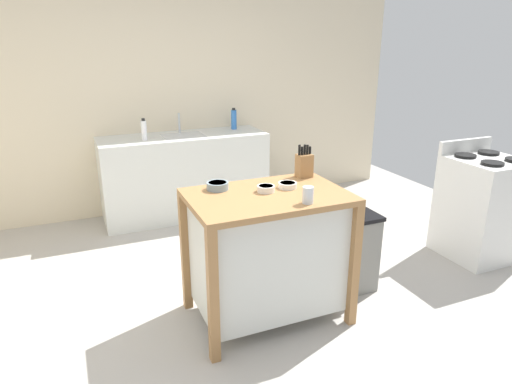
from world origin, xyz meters
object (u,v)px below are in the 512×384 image
object	(u,v)px
bowl_stoneware_deep	(266,188)
sink_faucet	(179,123)
bottle_spray_cleaner	(234,119)
bottle_dish_soap	(144,130)
stove	(482,207)
bowl_ceramic_small	(287,185)
drinking_cup	(308,195)
knife_block	(304,165)
bowl_ceramic_wide	(218,186)
kitchen_island	(267,250)
trash_bin	(353,252)

from	to	relation	value
bowl_stoneware_deep	sink_faucet	bearing A→B (deg)	90.75
bowl_stoneware_deep	bottle_spray_cleaner	size ratio (longest dim) A/B	0.49
bottle_dish_soap	stove	bearing A→B (deg)	-36.68
bowl_ceramic_small	drinking_cup	size ratio (longest dim) A/B	1.21
knife_block	bowl_stoneware_deep	bearing A→B (deg)	-152.83
knife_block	bowl_ceramic_wide	xyz separation A→B (m)	(-0.68, -0.03, -0.07)
kitchen_island	bowl_ceramic_wide	bearing A→B (deg)	141.66
knife_block	bowl_ceramic_wide	world-z (taller)	knife_block
knife_block	bowl_ceramic_small	distance (m)	0.30
bottle_dish_soap	stove	world-z (taller)	bottle_dish_soap
bowl_ceramic_wide	sink_faucet	distance (m)	2.10
bottle_dish_soap	bottle_spray_cleaner	xyz separation A→B (m)	(1.05, 0.20, 0.01)
kitchen_island	sink_faucet	world-z (taller)	sink_faucet
bowl_ceramic_wide	bottle_spray_cleaner	bearing A→B (deg)	66.83
kitchen_island	stove	bearing A→B (deg)	3.46
bowl_stoneware_deep	stove	bearing A→B (deg)	2.26
trash_bin	bowl_stoneware_deep	bearing A→B (deg)	-178.00
stove	knife_block	bearing A→B (deg)	176.10
sink_faucet	stove	xyz separation A→B (m)	(2.20, -2.18, -0.56)
kitchen_island	trash_bin	distance (m)	0.80
kitchen_island	drinking_cup	xyz separation A→B (m)	(0.16, -0.26, 0.46)
kitchen_island	stove	size ratio (longest dim) A/B	1.03
bowl_stoneware_deep	bowl_ceramic_small	bearing A→B (deg)	6.62
kitchen_island	bowl_ceramic_wide	world-z (taller)	bowl_ceramic_wide
bowl_ceramic_wide	bowl_stoneware_deep	distance (m)	0.33
kitchen_island	trash_bin	bearing A→B (deg)	5.40
bowl_ceramic_wide	stove	world-z (taller)	stove
knife_block	bowl_stoneware_deep	world-z (taller)	knife_block
knife_block	bottle_dish_soap	xyz separation A→B (m)	(-0.85, 1.83, -0.00)
kitchen_island	bottle_spray_cleaner	xyz separation A→B (m)	(0.61, 2.28, 0.51)
stove	trash_bin	bearing A→B (deg)	-177.60
kitchen_island	bowl_ceramic_small	size ratio (longest dim) A/B	8.18
kitchen_island	sink_faucet	bearing A→B (deg)	90.57
kitchen_island	bowl_ceramic_wide	distance (m)	0.56
bowl_stoneware_deep	bottle_dish_soap	bearing A→B (deg)	102.47
bowl_ceramic_wide	stove	size ratio (longest dim) A/B	0.15
bowl_ceramic_wide	sink_faucet	xyz separation A→B (m)	(0.25, 2.09, 0.07)
knife_block	bowl_stoneware_deep	size ratio (longest dim) A/B	2.06
knife_block	stove	bearing A→B (deg)	-3.90
bottle_spray_cleaner	stove	size ratio (longest dim) A/B	0.24
bowl_ceramic_small	sink_faucet	distance (m)	2.25
bottle_spray_cleaner	kitchen_island	bearing A→B (deg)	-104.91
kitchen_island	bottle_dish_soap	bearing A→B (deg)	102.03
trash_bin	bowl_ceramic_small	bearing A→B (deg)	-179.35
bottle_spray_cleaner	bowl_stoneware_deep	bearing A→B (deg)	-105.04
bowl_ceramic_wide	bowl_stoneware_deep	xyz separation A→B (m)	(0.28, -0.17, -0.00)
bowl_ceramic_small	bottle_spray_cleaner	size ratio (longest dim) A/B	0.53
knife_block	bowl_stoneware_deep	xyz separation A→B (m)	(-0.40, -0.21, -0.07)
bowl_stoneware_deep	sink_faucet	distance (m)	2.26
knife_block	bowl_ceramic_small	size ratio (longest dim) A/B	1.90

